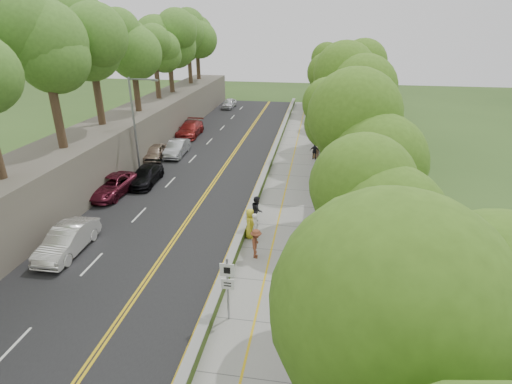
{
  "coord_description": "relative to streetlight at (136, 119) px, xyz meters",
  "views": [
    {
      "loc": [
        4.44,
        -16.57,
        12.15
      ],
      "look_at": [
        0.5,
        8.0,
        1.4
      ],
      "focal_mm": 28.0,
      "sensor_mm": 36.0,
      "label": 1
    }
  ],
  "objects": [
    {
      "name": "trees_fenceside",
      "position": [
        17.46,
        1.0,
        2.36
      ],
      "size": [
        7.0,
        66.0,
        14.0
      ],
      "primitive_type": null,
      "color": "#4F8020",
      "rests_on": "ground"
    },
    {
      "name": "sidewalk",
      "position": [
        13.01,
        1.0,
        -4.61
      ],
      "size": [
        4.2,
        66.0,
        0.05
      ],
      "primitive_type": "cube",
      "color": "gray",
      "rests_on": "ground"
    },
    {
      "name": "painter_3",
      "position": [
        11.91,
        -11.91,
        -3.73
      ],
      "size": [
        0.72,
        1.15,
        1.72
      ],
      "primitive_type": "imported",
      "rotation": [
        0.0,
        0.0,
        1.65
      ],
      "color": "brown",
      "rests_on": "sidewalk"
    },
    {
      "name": "car_7",
      "position": [
        0.55,
        11.81,
        -3.81
      ],
      "size": [
        2.39,
        5.51,
        1.58
      ],
      "primitive_type": "imported",
      "rotation": [
        0.0,
        0.0,
        0.03
      ],
      "color": "#A02927",
      "rests_on": "road"
    },
    {
      "name": "car_8",
      "position": [
        1.46,
        27.88,
        -3.91
      ],
      "size": [
        1.73,
        4.07,
        1.37
      ],
      "primitive_type": "imported",
      "rotation": [
        0.0,
        0.0,
        -0.03
      ],
      "color": "silver",
      "rests_on": "road"
    },
    {
      "name": "car_1",
      "position": [
        1.38,
        -13.06,
        -3.83
      ],
      "size": [
        1.75,
        4.7,
        1.54
      ],
      "primitive_type": "imported",
      "rotation": [
        0.0,
        0.0,
        0.03
      ],
      "color": "white",
      "rests_on": "road"
    },
    {
      "name": "person_far",
      "position": [
        14.66,
        5.7,
        -3.81
      ],
      "size": [
        0.96,
        0.52,
        1.56
      ],
      "primitive_type": "imported",
      "rotation": [
        0.0,
        0.0,
        2.99
      ],
      "color": "black",
      "rests_on": "sidewalk"
    },
    {
      "name": "concrete_block",
      "position": [
        14.76,
        -17.92,
        -4.2
      ],
      "size": [
        1.35,
        1.14,
        0.78
      ],
      "primitive_type": "cube",
      "rotation": [
        0.0,
        0.0,
        0.25
      ],
      "color": "slate",
      "rests_on": "sidewalk"
    },
    {
      "name": "car_5",
      "position": [
        1.46,
        4.82,
        -3.87
      ],
      "size": [
        1.78,
        4.53,
        1.47
      ],
      "primitive_type": "imported",
      "rotation": [
        0.0,
        0.0,
        0.05
      ],
      "color": "#ABACB2",
      "rests_on": "road"
    },
    {
      "name": "car_4",
      "position": [
        -0.14,
        3.32,
        -3.92
      ],
      "size": [
        1.95,
        4.14,
        1.37
      ],
      "primitive_type": "imported",
      "rotation": [
        0.0,
        0.0,
        0.08
      ],
      "color": "tan",
      "rests_on": "road"
    },
    {
      "name": "trees_embankment",
      "position": [
        -2.54,
        1.0,
        5.86
      ],
      "size": [
        6.4,
        66.0,
        13.0
      ],
      "primitive_type": null,
      "color": "#51892B",
      "rests_on": "rock_embankment"
    },
    {
      "name": "car_3",
      "position": [
        1.46,
        -2.53,
        -3.93
      ],
      "size": [
        2.1,
        4.71,
        1.34
      ],
      "primitive_type": "imported",
      "rotation": [
        0.0,
        0.0,
        0.05
      ],
      "color": "black",
      "rests_on": "road"
    },
    {
      "name": "car_6",
      "position": [
        -0.14,
        13.35,
        -3.93
      ],
      "size": [
        2.39,
        4.9,
        1.34
      ],
      "primitive_type": "imported",
      "rotation": [
        0.0,
        0.0,
        -0.03
      ],
      "color": "black",
      "rests_on": "road"
    },
    {
      "name": "car_2",
      "position": [
        -0.14,
        -5.02,
        -3.89
      ],
      "size": [
        2.71,
        5.27,
        1.42
      ],
      "primitive_type": "imported",
      "rotation": [
        0.0,
        0.0,
        -0.07
      ],
      "color": "maroon",
      "rests_on": "road"
    },
    {
      "name": "painter_0",
      "position": [
        11.21,
        -9.78,
        -3.65
      ],
      "size": [
        0.64,
        0.94,
        1.88
      ],
      "primitive_type": "imported",
      "rotation": [
        0.0,
        0.0,
        1.53
      ],
      "color": "yellow",
      "rests_on": "sidewalk"
    },
    {
      "name": "road",
      "position": [
        5.06,
        1.0,
        -4.62
      ],
      "size": [
        11.2,
        66.0,
        0.04
      ],
      "primitive_type": "cube",
      "color": "black",
      "rests_on": "ground"
    },
    {
      "name": "chainlink_fence",
      "position": [
        15.11,
        1.0,
        -3.64
      ],
      "size": [
        0.04,
        66.0,
        2.0
      ],
      "primitive_type": "cube",
      "color": "slate",
      "rests_on": "ground"
    },
    {
      "name": "construction_barrel",
      "position": [
        14.76,
        6.19,
        -4.1
      ],
      "size": [
        0.59,
        0.59,
        0.97
      ],
      "primitive_type": "cylinder",
      "color": "#D97500",
      "rests_on": "sidewalk"
    },
    {
      "name": "painter_2",
      "position": [
        11.33,
        -7.88,
        -3.66
      ],
      "size": [
        0.8,
        0.98,
        1.86
      ],
      "primitive_type": "imported",
      "rotation": [
        0.0,
        0.0,
        1.68
      ],
      "color": "black",
      "rests_on": "sidewalk"
    },
    {
      "name": "rock_embankment",
      "position": [
        -3.04,
        1.0,
        -2.64
      ],
      "size": [
        5.0,
        66.0,
        4.0
      ],
      "primitive_type": "cube",
      "color": "#595147",
      "rests_on": "ground"
    },
    {
      "name": "jersey_barrier",
      "position": [
        10.71,
        1.0,
        -4.34
      ],
      "size": [
        0.42,
        66.0,
        0.6
      ],
      "primitive_type": "cube",
      "color": "#7EC122",
      "rests_on": "ground"
    },
    {
      "name": "painter_1",
      "position": [
        11.59,
        -10.06,
        -3.72
      ],
      "size": [
        0.43,
        0.65,
        1.74
      ],
      "primitive_type": "imported",
      "rotation": [
        0.0,
        0.0,
        1.54
      ],
      "color": "white",
      "rests_on": "sidewalk"
    },
    {
      "name": "signpost",
      "position": [
        11.51,
        -17.02,
        -2.68
      ],
      "size": [
        0.62,
        0.09,
        3.1
      ],
      "color": "gray",
      "rests_on": "sidewalk"
    },
    {
      "name": "ground",
      "position": [
        10.46,
        -14.0,
        -4.64
      ],
      "size": [
        140.0,
        140.0,
        0.0
      ],
      "primitive_type": "plane",
      "color": "#33511E",
      "rests_on": "ground"
    },
    {
      "name": "streetlight",
      "position": [
        0.0,
        0.0,
        0.0
      ],
      "size": [
        2.52,
        0.22,
        8.0
      ],
      "color": "gray",
      "rests_on": "ground"
    }
  ]
}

